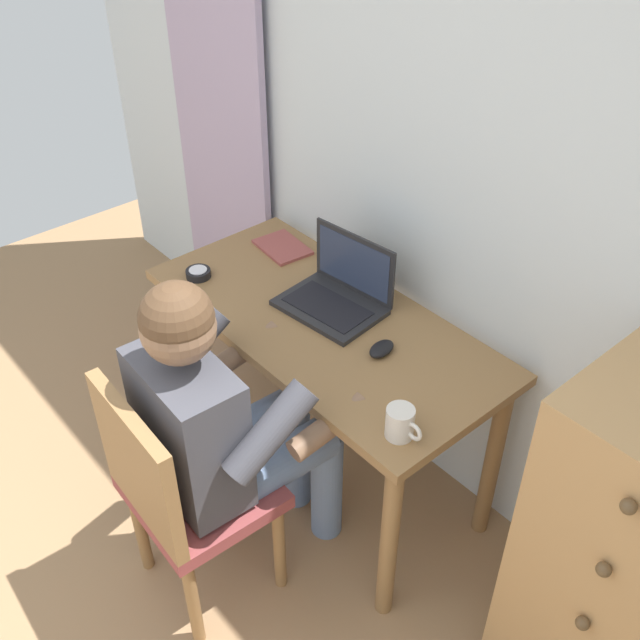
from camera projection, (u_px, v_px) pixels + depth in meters
name	position (u px, v px, depth m)	size (l,w,h in m)	color
wall_back	(518.00, 189.00, 2.10)	(4.80, 0.05, 2.50)	silver
curtain_panel	(218.00, 105.00, 3.01)	(0.62, 0.03, 2.20)	#B29EBC
desk	(323.00, 343.00, 2.53)	(1.29, 0.60, 0.73)	olive
dresser	(637.00, 565.00, 1.92)	(0.50, 0.50, 1.10)	tan
chair	(180.00, 489.00, 2.20)	(0.44, 0.42, 0.88)	brown
person_seated	(227.00, 418.00, 2.18)	(0.54, 0.60, 1.19)	#6B84AD
laptop	(338.00, 292.00, 2.50)	(0.37, 0.29, 0.24)	#232326
computer_mouse	(382.00, 349.00, 2.31)	(0.06, 0.10, 0.03)	black
desk_clock	(198.00, 273.00, 2.65)	(0.09, 0.09, 0.03)	black
notebook_pad	(282.00, 247.00, 2.81)	(0.21, 0.15, 0.01)	#994742
coffee_mug	(401.00, 423.00, 2.01)	(0.12, 0.08, 0.09)	silver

